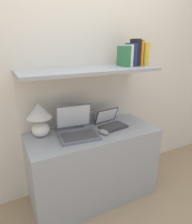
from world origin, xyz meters
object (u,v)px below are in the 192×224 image
Objects in this scene: book_navy at (131,55)px; book_green at (124,56)px; router_box at (88,118)px; computer_mouse at (104,132)px; book_yellow at (141,54)px; book_orange at (138,53)px; laptop_large at (77,129)px; table_lamp at (39,117)px; laptop_small at (111,123)px; book_white at (128,55)px; book_black at (135,52)px.

book_green is at bearing 180.00° from book_navy.
router_box is at bearing 161.44° from book_green.
book_yellow is at bearing 16.50° from computer_mouse.
book_orange is 1.14× the size of book_navy.
book_orange reaches higher than laptop_large.
laptop_small is at bearing -8.47° from table_lamp.
book_orange is (0.49, -0.11, 0.62)m from router_box.
laptop_small is 1.47× the size of book_white.
laptop_small is 0.73m from book_yellow.
book_black reaches higher than table_lamp.
book_yellow is 0.90× the size of book_orange.
table_lamp reaches higher than computer_mouse.
router_box is at bearing 41.72° from laptop_large.
router_box is 0.65× the size of book_orange.
book_navy is 1.13× the size of book_green.
table_lamp reaches higher than laptop_small.
book_white is (-0.04, 0.00, -0.01)m from book_navy.
book_orange is 0.13m from book_white.
book_yellow is at bearing 5.45° from laptop_small.
book_orange is (-0.04, 0.00, 0.01)m from book_yellow.
book_green is (-0.21, 0.00, -0.02)m from book_yellow.
book_yellow is 1.16× the size of book_green.
book_white is (0.33, 0.15, 0.65)m from computer_mouse.
book_black reaches higher than book_orange.
book_orange is at bearing -12.48° from router_box.
book_black is (-0.04, 0.00, 0.00)m from book_orange.
laptop_small is at bearing -172.90° from book_black.
book_yellow reaches higher than book_white.
book_green is at bearing 5.96° from laptop_large.
laptop_large reaches higher than computer_mouse.
book_navy is at bearing 0.00° from book_green.
table_lamp is at bearing 175.55° from book_white.
book_yellow is at bearing 0.00° from book_orange.
router_box is 0.72× the size of book_yellow.
book_green is at bearing 180.00° from book_yellow.
book_yellow reaches higher than book_navy.
table_lamp is 0.98m from book_white.
book_yellow is 1.03× the size of book_navy.
book_orange is at bearing 0.00° from book_black.
book_white is at bearing 180.00° from book_yellow.
laptop_small is (0.37, 0.02, -0.01)m from laptop_large.
book_white is at bearing 180.00° from book_navy.
laptop_small is at bearing -37.30° from router_box.
book_yellow reaches higher than book_green.
book_navy is 0.08m from book_green.
book_orange is 0.09m from book_navy.
book_navy is at bearing -15.02° from router_box.
computer_mouse is (0.52, -0.21, -0.17)m from table_lamp.
book_white is (0.85, -0.07, 0.49)m from table_lamp.
book_green is at bearing 180.00° from book_black.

